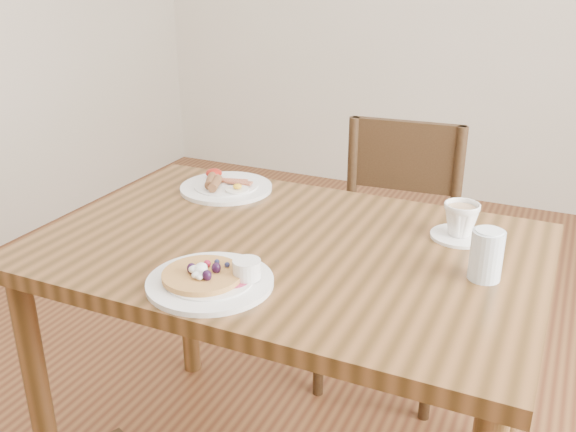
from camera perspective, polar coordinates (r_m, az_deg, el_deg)
The scene contains 6 objects.
dining_table at distance 1.60m, azimuth 0.00°, elevation -5.61°, with size 1.20×0.80×0.75m.
chair_far at distance 2.19m, azimuth 9.28°, elevation -2.39°, with size 0.45×0.45×0.88m.
pancake_plate at distance 1.37m, azimuth -6.80°, elevation -5.54°, with size 0.27×0.27×0.06m.
breakfast_plate at distance 1.90m, azimuth -5.64°, elevation 2.67°, with size 0.27×0.27×0.04m.
teacup_saucer at distance 1.62m, azimuth 15.09°, elevation -0.53°, with size 0.14×0.14×0.09m.
water_glass at distance 1.43m, azimuth 17.21°, elevation -3.35°, with size 0.07×0.07×0.11m, color silver.
Camera 1 is at (0.59, -1.28, 1.40)m, focal length 40.00 mm.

